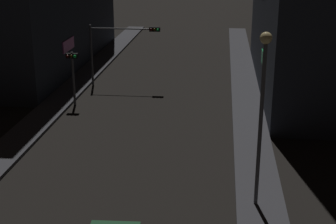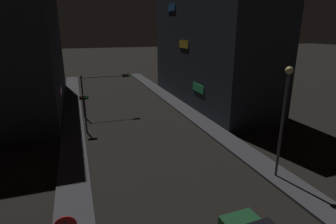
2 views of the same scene
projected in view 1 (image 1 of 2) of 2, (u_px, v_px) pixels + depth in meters
sidewalk_left at (65, 96)px, 35.66m from camera, size 2.05×61.23×0.17m
sidewalk_right at (247, 102)px, 34.33m from camera, size 2.05×61.23×0.17m
traffic_light_overhead at (120, 41)px, 37.19m from camera, size 5.34×0.42×4.70m
traffic_light_left_kerb at (73, 68)px, 33.06m from camera, size 0.80×0.42×3.68m
street_lamp_near_block at (262, 96)px, 19.33m from camera, size 0.47×0.47×7.20m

